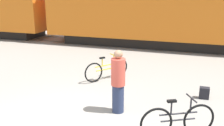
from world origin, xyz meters
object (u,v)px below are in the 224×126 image
person_in_red (118,82)px  bicycle_black (178,121)px  backpack (204,93)px  bicycle_yellow (107,69)px

person_in_red → bicycle_black: bearing=-58.8°
person_in_red → backpack: person_in_red is taller
bicycle_black → person_in_red: (-1.58, 0.75, 0.45)m
bicycle_yellow → backpack: 3.35m
backpack → bicycle_black: bearing=-103.9°
bicycle_yellow → bicycle_black: bicycle_black is taller
bicycle_yellow → backpack: (3.28, -0.69, -0.20)m
bicycle_yellow → backpack: size_ratio=4.23×
bicycle_yellow → person_in_red: person_in_red is taller
backpack → bicycle_yellow: bearing=168.1°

